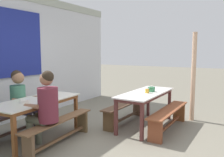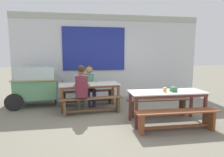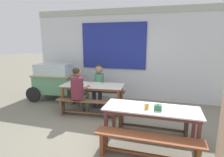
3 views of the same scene
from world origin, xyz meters
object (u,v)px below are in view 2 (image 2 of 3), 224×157
(person_center_facing, at_px, (90,82))
(bench_near_front, at_px, (177,117))
(tissue_box, at_px, (173,89))
(dining_table_near, at_px, (167,95))
(bench_far_front, at_px, (92,103))
(dining_table_far, at_px, (90,86))
(bench_far_back, at_px, (88,95))
(person_left_back_turned, at_px, (82,87))
(food_cart, at_px, (36,84))
(soup_bowl, at_px, (81,83))
(bench_near_back, at_px, (158,104))
(condiment_jar, at_px, (165,90))

(person_center_facing, bearing_deg, bench_near_front, -53.91)
(tissue_box, bearing_deg, person_center_facing, 133.90)
(dining_table_near, height_order, bench_far_front, dining_table_near)
(dining_table_far, distance_m, bench_far_back, 0.63)
(dining_table_far, relative_size, person_center_facing, 1.41)
(person_center_facing, bearing_deg, dining_table_near, -46.98)
(dining_table_near, height_order, person_left_back_turned, person_left_back_turned)
(bench_far_front, height_order, food_cart, food_cart)
(food_cart, height_order, tissue_box, food_cart)
(bench_far_front, xyz_separation_m, person_center_facing, (-0.03, 0.94, 0.43))
(bench_near_front, distance_m, soup_bowl, 2.78)
(bench_far_front, bearing_deg, soup_bowl, 120.77)
(bench_near_back, distance_m, person_left_back_turned, 2.04)
(dining_table_far, distance_m, person_left_back_turned, 0.51)
(bench_near_front, distance_m, person_center_facing, 2.93)
(dining_table_near, height_order, person_center_facing, person_center_facing)
(bench_far_back, height_order, bench_near_front, same)
(bench_near_front, xyz_separation_m, tissue_box, (0.13, 0.44, 0.50))
(bench_far_back, bearing_deg, person_left_back_turned, -100.53)
(person_left_back_turned, bearing_deg, dining_table_far, 64.28)
(person_left_back_turned, height_order, condiment_jar, person_left_back_turned)
(bench_near_back, relative_size, person_center_facing, 1.29)
(soup_bowl, bearing_deg, food_cart, 157.90)
(dining_table_near, distance_m, bench_near_back, 0.63)
(bench_near_back, relative_size, tissue_box, 12.14)
(food_cart, bearing_deg, bench_far_front, -32.40)
(bench_near_front, relative_size, condiment_jar, 16.48)
(person_center_facing, bearing_deg, bench_far_back, 127.73)
(bench_far_back, bearing_deg, soup_bowl, -112.89)
(person_left_back_turned, bearing_deg, bench_far_front, -10.32)
(bench_far_back, bearing_deg, bench_near_back, -38.27)
(person_left_back_turned, distance_m, condiment_jar, 2.12)
(condiment_jar, bearing_deg, person_left_back_turned, 151.83)
(person_left_back_turned, relative_size, soup_bowl, 8.07)
(dining_table_far, distance_m, condiment_jar, 2.20)
(tissue_box, relative_size, soup_bowl, 0.82)
(dining_table_near, xyz_separation_m, bench_far_front, (-1.68, 0.89, -0.38))
(bench_far_front, xyz_separation_m, person_left_back_turned, (-0.26, 0.05, 0.45))
(dining_table_far, relative_size, bench_near_back, 1.09)
(food_cart, height_order, person_center_facing, person_center_facing)
(dining_table_far, bearing_deg, tissue_box, -38.50)
(bench_far_front, relative_size, soup_bowl, 10.34)
(tissue_box, bearing_deg, bench_near_back, 101.65)
(dining_table_near, distance_m, bench_far_back, 2.62)
(bench_far_front, bearing_deg, dining_table_far, 94.68)
(dining_table_far, height_order, dining_table_near, same)
(person_left_back_turned, bearing_deg, bench_far_back, 79.47)
(bench_far_back, relative_size, bench_near_front, 0.97)
(bench_far_back, relative_size, condiment_jar, 15.92)
(bench_far_front, bearing_deg, dining_table_near, -27.89)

